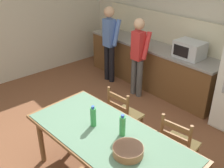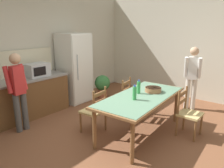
{
  "view_description": "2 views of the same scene",
  "coord_description": "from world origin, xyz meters",
  "px_view_note": "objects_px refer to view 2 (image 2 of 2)",
  "views": [
    {
      "loc": [
        2.27,
        -1.75,
        2.65
      ],
      "look_at": [
        -0.06,
        0.28,
        1.05
      ],
      "focal_mm": 42.0,
      "sensor_mm": 36.0,
      "label": 1
    },
    {
      "loc": [
        -2.9,
        -2.23,
        2.06
      ],
      "look_at": [
        0.0,
        0.12,
        1.04
      ],
      "focal_mm": 35.0,
      "sensor_mm": 36.0,
      "label": 2
    }
  ],
  "objects_px": {
    "refrigerator": "(75,68)",
    "microwave": "(37,70)",
    "chair_side_near_right": "(188,113)",
    "potted_plant": "(102,85)",
    "bottle_off_centre": "(139,87)",
    "chair_side_far_right": "(121,98)",
    "person_by_table": "(192,75)",
    "dining_table": "(141,100)",
    "serving_bowl": "(153,89)",
    "bottle_near_centre": "(135,93)",
    "person_at_counter": "(18,89)",
    "chair_side_far_left": "(95,111)"
  },
  "relations": [
    {
      "from": "refrigerator",
      "to": "microwave",
      "type": "distance_m",
      "value": 1.13
    },
    {
      "from": "chair_side_near_right",
      "to": "potted_plant",
      "type": "distance_m",
      "value": 2.78
    },
    {
      "from": "potted_plant",
      "to": "refrigerator",
      "type": "bearing_deg",
      "value": 146.16
    },
    {
      "from": "bottle_off_centre",
      "to": "chair_side_far_right",
      "type": "distance_m",
      "value": 0.87
    },
    {
      "from": "microwave",
      "to": "chair_side_near_right",
      "type": "xyz_separation_m",
      "value": [
        1.13,
        -3.16,
        -0.61
      ]
    },
    {
      "from": "bottle_off_centre",
      "to": "person_by_table",
      "type": "height_order",
      "value": "person_by_table"
    },
    {
      "from": "dining_table",
      "to": "chair_side_near_right",
      "type": "distance_m",
      "value": 0.93
    },
    {
      "from": "microwave",
      "to": "dining_table",
      "type": "height_order",
      "value": "microwave"
    },
    {
      "from": "chair_side_near_right",
      "to": "person_by_table",
      "type": "bearing_deg",
      "value": 17.8
    },
    {
      "from": "serving_bowl",
      "to": "bottle_near_centre",
      "type": "bearing_deg",
      "value": 177.02
    },
    {
      "from": "person_by_table",
      "to": "chair_side_far_right",
      "type": "bearing_deg",
      "value": -51.41
    },
    {
      "from": "serving_bowl",
      "to": "person_by_table",
      "type": "distance_m",
      "value": 1.53
    },
    {
      "from": "chair_side_far_right",
      "to": "person_at_counter",
      "type": "relative_size",
      "value": 0.59
    },
    {
      "from": "bottle_off_centre",
      "to": "refrigerator",
      "type": "bearing_deg",
      "value": 79.93
    },
    {
      "from": "microwave",
      "to": "person_by_table",
      "type": "bearing_deg",
      "value": -47.37
    },
    {
      "from": "dining_table",
      "to": "chair_side_near_right",
      "type": "bearing_deg",
      "value": -54.88
    },
    {
      "from": "bottle_off_centre",
      "to": "chair_side_near_right",
      "type": "bearing_deg",
      "value": -63.95
    },
    {
      "from": "refrigerator",
      "to": "person_at_counter",
      "type": "bearing_deg",
      "value": -165.08
    },
    {
      "from": "bottle_off_centre",
      "to": "chair_side_far_right",
      "type": "height_order",
      "value": "bottle_off_centre"
    },
    {
      "from": "serving_bowl",
      "to": "chair_side_near_right",
      "type": "height_order",
      "value": "chair_side_near_right"
    },
    {
      "from": "bottle_near_centre",
      "to": "potted_plant",
      "type": "relative_size",
      "value": 0.4
    },
    {
      "from": "dining_table",
      "to": "chair_side_far_left",
      "type": "relative_size",
      "value": 2.33
    },
    {
      "from": "bottle_near_centre",
      "to": "person_at_counter",
      "type": "bearing_deg",
      "value": 120.15
    },
    {
      "from": "microwave",
      "to": "chair_side_far_left",
      "type": "relative_size",
      "value": 0.55
    },
    {
      "from": "serving_bowl",
      "to": "person_by_table",
      "type": "relative_size",
      "value": 0.21
    },
    {
      "from": "potted_plant",
      "to": "chair_side_far_left",
      "type": "bearing_deg",
      "value": -142.87
    },
    {
      "from": "bottle_near_centre",
      "to": "chair_side_far_right",
      "type": "distance_m",
      "value": 1.14
    },
    {
      "from": "chair_side_far_left",
      "to": "potted_plant",
      "type": "distance_m",
      "value": 2.07
    },
    {
      "from": "refrigerator",
      "to": "chair_side_far_right",
      "type": "height_order",
      "value": "refrigerator"
    },
    {
      "from": "refrigerator",
      "to": "chair_side_near_right",
      "type": "bearing_deg",
      "value": -89.81
    },
    {
      "from": "dining_table",
      "to": "chair_side_far_right",
      "type": "distance_m",
      "value": 0.93
    },
    {
      "from": "dining_table",
      "to": "bottle_off_centre",
      "type": "distance_m",
      "value": 0.25
    },
    {
      "from": "person_at_counter",
      "to": "bottle_off_centre",
      "type": "bearing_deg",
      "value": -140.49
    },
    {
      "from": "microwave",
      "to": "chair_side_far_right",
      "type": "xyz_separation_m",
      "value": [
        1.04,
        -1.64,
        -0.61
      ]
    },
    {
      "from": "dining_table",
      "to": "potted_plant",
      "type": "height_order",
      "value": "dining_table"
    },
    {
      "from": "chair_side_near_right",
      "to": "dining_table",
      "type": "bearing_deg",
      "value": 124.77
    },
    {
      "from": "chair_side_far_right",
      "to": "person_at_counter",
      "type": "bearing_deg",
      "value": -40.93
    },
    {
      "from": "serving_bowl",
      "to": "microwave",
      "type": "bearing_deg",
      "value": 111.65
    },
    {
      "from": "bottle_near_centre",
      "to": "chair_side_far_right",
      "type": "height_order",
      "value": "bottle_near_centre"
    },
    {
      "from": "refrigerator",
      "to": "potted_plant",
      "type": "bearing_deg",
      "value": -33.84
    },
    {
      "from": "bottle_near_centre",
      "to": "serving_bowl",
      "type": "height_order",
      "value": "bottle_near_centre"
    },
    {
      "from": "bottle_off_centre",
      "to": "chair_side_far_right",
      "type": "bearing_deg",
      "value": 63.75
    },
    {
      "from": "chair_side_far_left",
      "to": "chair_side_far_right",
      "type": "bearing_deg",
      "value": 178.76
    },
    {
      "from": "person_by_table",
      "to": "potted_plant",
      "type": "relative_size",
      "value": 2.32
    },
    {
      "from": "person_by_table",
      "to": "potted_plant",
      "type": "distance_m",
      "value": 2.43
    },
    {
      "from": "refrigerator",
      "to": "dining_table",
      "type": "height_order",
      "value": "refrigerator"
    },
    {
      "from": "dining_table",
      "to": "chair_side_far_right",
      "type": "xyz_separation_m",
      "value": [
        0.42,
        0.79,
        -0.25
      ]
    },
    {
      "from": "chair_side_near_right",
      "to": "person_by_table",
      "type": "distance_m",
      "value": 1.5
    },
    {
      "from": "chair_side_near_right",
      "to": "person_at_counter",
      "type": "height_order",
      "value": "person_at_counter"
    },
    {
      "from": "chair_side_far_left",
      "to": "person_at_counter",
      "type": "bearing_deg",
      "value": -58.4
    }
  ]
}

